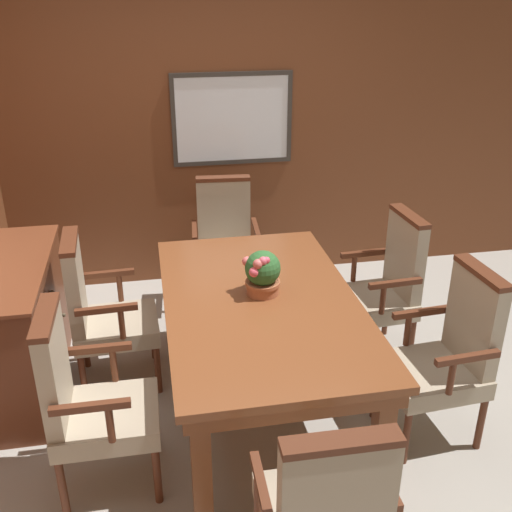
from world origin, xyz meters
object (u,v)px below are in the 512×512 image
object	(u,v)px
chair_left_near	(87,399)
sideboard_cabinet	(15,328)
dining_table	(261,313)
chair_left_far	(101,310)
chair_right_far	(384,284)
potted_plant	(262,273)
chair_right_near	(448,353)
chair_head_far	(225,242)

from	to	relation	value
chair_left_near	sideboard_cabinet	size ratio (longest dim) A/B	0.83
dining_table	chair_left_far	size ratio (longest dim) A/B	1.80
chair_right_far	chair_left_far	distance (m)	1.85
dining_table	potted_plant	distance (m)	0.24
chair_left_far	potted_plant	distance (m)	1.07
chair_left_near	chair_right_near	world-z (taller)	same
potted_plant	chair_right_near	bearing A→B (deg)	-25.99
chair_right_far	chair_right_near	bearing A→B (deg)	-1.00
dining_table	chair_left_far	bearing A→B (deg)	154.87
chair_left_far	sideboard_cabinet	bearing A→B (deg)	81.87
dining_table	chair_head_far	bearing A→B (deg)	90.94
dining_table	sideboard_cabinet	world-z (taller)	sideboard_cabinet
chair_left_far	chair_head_far	xyz separation A→B (m)	(0.90, 0.90, 0.00)
potted_plant	sideboard_cabinet	size ratio (longest dim) A/B	0.21
chair_left_near	chair_left_far	bearing A→B (deg)	-1.31
chair_left_near	chair_head_far	xyz separation A→B (m)	(0.93, 1.77, 0.00)
chair_left_near	dining_table	bearing A→B (deg)	-64.79
chair_right_far	chair_head_far	bearing A→B (deg)	-136.65
chair_right_near	chair_left_far	bearing A→B (deg)	-117.55
sideboard_cabinet	chair_head_far	bearing A→B (deg)	30.38
chair_left_near	chair_head_far	world-z (taller)	same
chair_right_near	chair_head_far	size ratio (longest dim) A/B	1.00
chair_right_near	chair_head_far	distance (m)	1.99
chair_right_far	chair_left_far	xyz separation A→B (m)	(-1.85, -0.00, 0.00)
chair_left_far	sideboard_cabinet	distance (m)	0.54
chair_head_far	chair_right_far	bearing A→B (deg)	-38.75
chair_right_far	chair_right_near	size ratio (longest dim) A/B	1.00
dining_table	potted_plant	bearing A→B (deg)	72.74
chair_left_far	sideboard_cabinet	size ratio (longest dim) A/B	0.83
chair_head_far	potted_plant	world-z (taller)	chair_head_far
chair_left_near	chair_right_near	distance (m)	1.92
chair_left_near	chair_head_far	distance (m)	2.00
chair_right_near	chair_right_far	bearing A→B (deg)	178.64
dining_table	chair_left_near	bearing A→B (deg)	-155.24
dining_table	chair_left_far	world-z (taller)	chair_left_far
chair_left_near	potted_plant	bearing A→B (deg)	-62.11
chair_right_far	sideboard_cabinet	size ratio (longest dim) A/B	0.83
chair_left_far	chair_right_near	world-z (taller)	same
potted_plant	chair_right_far	bearing A→B (deg)	22.17
chair_left_far	chair_right_near	size ratio (longest dim) A/B	1.00
chair_right_far	chair_right_near	xyz separation A→B (m)	(0.04, -0.83, 0.00)
chair_left_near	potted_plant	world-z (taller)	chair_left_near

